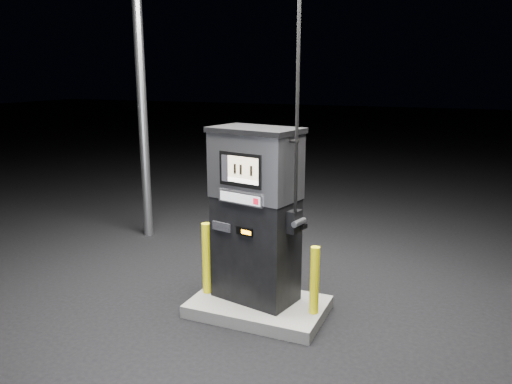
% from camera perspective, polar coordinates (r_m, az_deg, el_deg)
% --- Properties ---
extents(ground, '(80.00, 80.00, 0.00)m').
position_cam_1_polar(ground, '(6.26, 0.28, -13.59)').
color(ground, black).
rests_on(ground, ground).
extents(pump_island, '(1.60, 1.00, 0.15)m').
position_cam_1_polar(pump_island, '(6.22, 0.28, -12.97)').
color(pump_island, '#60605C').
rests_on(pump_island, ground).
extents(fuel_dispenser, '(1.21, 0.82, 4.34)m').
position_cam_1_polar(fuel_dispenser, '(5.90, -0.02, -2.48)').
color(fuel_dispenser, black).
rests_on(fuel_dispenser, pump_island).
extents(bollard_left, '(0.12, 0.12, 0.90)m').
position_cam_1_polar(bollard_left, '(6.28, -5.63, -7.54)').
color(bollard_left, '#FFF30E').
rests_on(bollard_left, pump_island).
extents(bollard_right, '(0.14, 0.14, 0.80)m').
position_cam_1_polar(bollard_right, '(5.79, 6.70, -10.00)').
color(bollard_right, '#FFF30E').
rests_on(bollard_right, pump_island).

